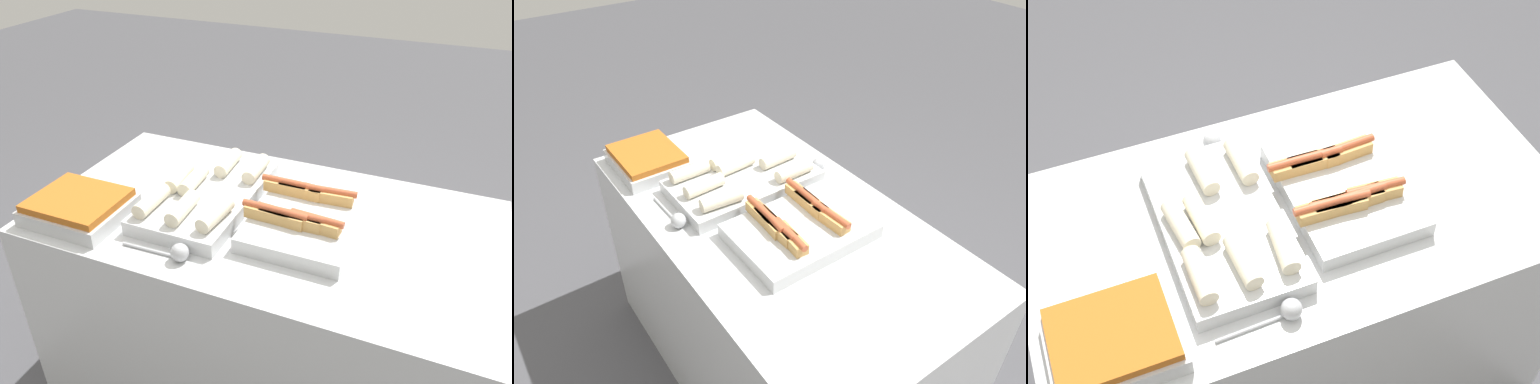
{
  "view_description": "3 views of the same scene",
  "coord_description": "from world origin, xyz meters",
  "views": [
    {
      "loc": [
        0.49,
        -1.24,
        1.75
      ],
      "look_at": [
        -0.03,
        0.0,
        0.94
      ],
      "focal_mm": 35.0,
      "sensor_mm": 36.0,
      "label": 1
    },
    {
      "loc": [
        1.1,
        -0.8,
        1.95
      ],
      "look_at": [
        -0.03,
        0.0,
        0.94
      ],
      "focal_mm": 35.0,
      "sensor_mm": 36.0,
      "label": 2
    },
    {
      "loc": [
        -0.5,
        -1.14,
        2.31
      ],
      "look_at": [
        -0.03,
        0.0,
        0.94
      ],
      "focal_mm": 50.0,
      "sensor_mm": 36.0,
      "label": 3
    }
  ],
  "objects": [
    {
      "name": "tray_hotdogs",
      "position": [
        0.13,
        -0.0,
        0.9
      ],
      "size": [
        0.34,
        0.44,
        0.1
      ],
      "color": "silver",
      "rests_on": "counter"
    },
    {
      "name": "ground_plane",
      "position": [
        0.0,
        0.0,
        0.0
      ],
      "size": [
        12.0,
        12.0,
        0.0
      ],
      "primitive_type": "plane",
      "color": "#4C4C51"
    },
    {
      "name": "tray_wraps",
      "position": [
        -0.21,
        -0.01,
        0.9
      ],
      "size": [
        0.3,
        0.54,
        0.1
      ],
      "color": "silver",
      "rests_on": "counter"
    },
    {
      "name": "serving_spoon_near",
      "position": [
        -0.15,
        -0.3,
        0.88
      ],
      "size": [
        0.22,
        0.05,
        0.05
      ],
      "color": "#B2B5BA",
      "rests_on": "counter"
    },
    {
      "name": "tray_side_front",
      "position": [
        -0.54,
        -0.23,
        0.89
      ],
      "size": [
        0.3,
        0.25,
        0.07
      ],
      "color": "silver",
      "rests_on": "counter"
    },
    {
      "name": "serving_spoon_far",
      "position": [
        -0.15,
        0.3,
        0.88
      ],
      "size": [
        0.22,
        0.05,
        0.05
      ],
      "color": "#B2B5BA",
      "rests_on": "counter"
    },
    {
      "name": "counter",
      "position": [
        0.0,
        0.0,
        0.43
      ],
      "size": [
        1.46,
        0.79,
        0.86
      ],
      "color": "silver",
      "rests_on": "ground_plane"
    }
  ]
}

